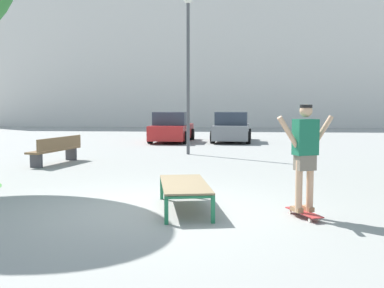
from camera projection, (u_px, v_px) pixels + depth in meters
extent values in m
plane|color=#999993|center=(153.00, 209.00, 7.61)|extent=(120.00, 120.00, 0.00)
cube|color=silver|center=(176.00, 48.00, 40.10)|extent=(37.99, 4.00, 14.12)
cube|color=#237A4C|center=(162.00, 189.00, 8.44)|extent=(0.07, 0.07, 0.38)
cube|color=#237A4C|center=(198.00, 189.00, 8.52)|extent=(0.07, 0.07, 0.38)
cube|color=#237A4C|center=(166.00, 212.00, 6.62)|extent=(0.07, 0.07, 0.38)
cube|color=#237A4C|center=(213.00, 211.00, 6.69)|extent=(0.07, 0.07, 0.38)
cylinder|color=#237A4C|center=(164.00, 187.00, 7.52)|extent=(0.41, 1.87, 0.05)
cylinder|color=#237A4C|center=(205.00, 186.00, 7.59)|extent=(0.41, 1.87, 0.05)
cylinder|color=#237A4C|center=(180.00, 178.00, 8.46)|extent=(0.76, 0.19, 0.05)
cylinder|color=#237A4C|center=(190.00, 197.00, 6.64)|extent=(0.76, 0.19, 0.05)
cube|color=#847051|center=(184.00, 184.00, 7.55)|extent=(1.11, 2.01, 0.03)
cube|color=#B23333|center=(304.00, 212.00, 7.04)|extent=(0.50, 0.81, 0.02)
cylinder|color=silver|center=(290.00, 212.00, 7.29)|extent=(0.05, 0.06, 0.06)
cylinder|color=silver|center=(298.00, 211.00, 7.34)|extent=(0.05, 0.06, 0.06)
cylinder|color=silver|center=(310.00, 220.00, 6.76)|extent=(0.05, 0.06, 0.06)
cylinder|color=silver|center=(318.00, 220.00, 6.81)|extent=(0.05, 0.06, 0.06)
cylinder|color=tan|center=(299.00, 187.00, 6.98)|extent=(0.11, 0.11, 0.82)
cube|color=#99704C|center=(297.00, 209.00, 7.06)|extent=(0.19, 0.26, 0.07)
cylinder|color=tan|center=(310.00, 186.00, 7.04)|extent=(0.11, 0.11, 0.82)
cube|color=#99704C|center=(308.00, 208.00, 7.12)|extent=(0.19, 0.26, 0.07)
cube|color=#756B5B|center=(305.00, 163.00, 6.98)|extent=(0.36, 0.30, 0.24)
cube|color=#196647|center=(305.00, 137.00, 6.95)|extent=(0.42, 0.35, 0.56)
cylinder|color=tan|center=(289.00, 133.00, 6.84)|extent=(0.40, 0.23, 0.52)
cylinder|color=tan|center=(322.00, 132.00, 7.04)|extent=(0.40, 0.23, 0.52)
sphere|color=tan|center=(306.00, 111.00, 6.91)|extent=(0.20, 0.20, 0.20)
cylinder|color=black|center=(306.00, 106.00, 6.91)|extent=(0.19, 0.19, 0.05)
cube|color=red|center=(172.00, 132.00, 22.53)|extent=(1.84, 4.25, 0.70)
cube|color=#2D3847|center=(172.00, 118.00, 22.33)|extent=(1.63, 2.15, 0.64)
cylinder|color=black|center=(160.00, 134.00, 23.94)|extent=(0.24, 0.61, 0.60)
cylinder|color=black|center=(192.00, 134.00, 23.74)|extent=(0.24, 0.61, 0.60)
cylinder|color=black|center=(150.00, 137.00, 21.36)|extent=(0.24, 0.61, 0.60)
cylinder|color=black|center=(185.00, 138.00, 21.16)|extent=(0.24, 0.61, 0.60)
cube|color=slate|center=(232.00, 132.00, 22.60)|extent=(1.92, 4.28, 0.70)
cube|color=#2D3847|center=(232.00, 118.00, 22.40)|extent=(1.67, 2.18, 0.64)
cylinder|color=black|center=(217.00, 134.00, 24.02)|extent=(0.25, 0.61, 0.60)
cylinder|color=black|center=(249.00, 134.00, 23.79)|extent=(0.25, 0.61, 0.60)
cylinder|color=black|center=(213.00, 137.00, 21.45)|extent=(0.25, 0.61, 0.60)
cylinder|color=black|center=(248.00, 138.00, 21.22)|extent=(0.25, 0.61, 0.60)
cube|color=brown|center=(55.00, 150.00, 13.73)|extent=(0.86, 2.44, 0.06)
cube|color=brown|center=(60.00, 143.00, 13.66)|extent=(0.47, 2.37, 0.36)
cube|color=#424247|center=(36.00, 161.00, 12.83)|extent=(0.38, 0.15, 0.40)
cube|color=#424247|center=(71.00, 154.00, 14.67)|extent=(0.38, 0.15, 0.40)
cylinder|color=#4C4C51|center=(188.00, 80.00, 16.29)|extent=(0.12, 0.12, 5.50)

